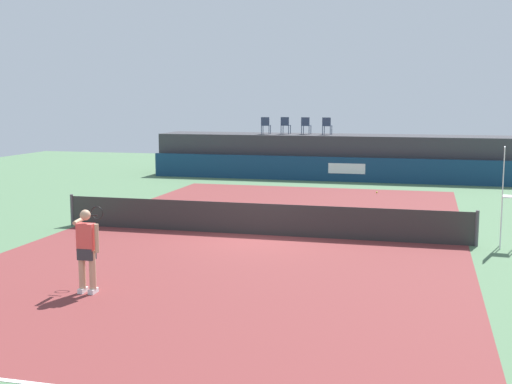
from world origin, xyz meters
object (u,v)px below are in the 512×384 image
at_px(net_post_near, 72,210).
at_px(net_post_far, 477,228).
at_px(spectator_chair_center, 306,125).
at_px(spectator_chair_far_left, 266,125).
at_px(tennis_ball, 377,192).
at_px(umpire_chair, 507,190).
at_px(spectator_chair_left, 285,125).
at_px(tennis_player, 87,248).
at_px(spectator_chair_right, 327,125).

relative_size(net_post_near, net_post_far, 1.00).
bearing_deg(spectator_chair_center, net_post_near, -107.73).
distance_m(spectator_chair_far_left, tennis_ball, 8.47).
xyz_separation_m(spectator_chair_far_left, net_post_far, (9.62, -14.99, -2.19)).
height_order(umpire_chair, net_post_near, umpire_chair).
distance_m(spectator_chair_left, tennis_player, 22.10).
xyz_separation_m(spectator_chair_right, tennis_ball, (2.99, -5.32, -2.66)).
distance_m(umpire_chair, tennis_player, 11.16).
distance_m(spectator_chair_far_left, spectator_chair_left, 1.05).
xyz_separation_m(spectator_chair_center, umpire_chair, (8.24, -15.23, -1.11)).
bearing_deg(net_post_near, spectator_chair_center, 72.27).
bearing_deg(umpire_chair, spectator_chair_center, 118.43).
bearing_deg(spectator_chair_center, spectator_chair_left, 174.14).
relative_size(umpire_chair, tennis_ball, 40.59).
height_order(spectator_chair_center, umpire_chair, spectator_chair_center).
bearing_deg(tennis_ball, umpire_chair, -67.16).
relative_size(spectator_chair_left, spectator_chair_center, 1.00).
xyz_separation_m(spectator_chair_center, tennis_ball, (4.10, -5.39, -2.66)).
bearing_deg(net_post_far, net_post_near, 180.00).
bearing_deg(spectator_chair_right, spectator_chair_far_left, -176.66).
bearing_deg(net_post_near, tennis_ball, 47.69).
bearing_deg(tennis_ball, net_post_near, -132.31).
xyz_separation_m(tennis_player, tennis_ball, (4.77, 16.53, -0.92)).
relative_size(spectator_chair_far_left, spectator_chair_left, 1.00).
distance_m(spectator_chair_left, tennis_ball, 8.03).
xyz_separation_m(umpire_chair, tennis_player, (-8.92, -6.69, -0.63)).
height_order(spectator_chair_far_left, net_post_near, spectator_chair_far_left).
bearing_deg(tennis_player, spectator_chair_center, 88.23).
height_order(spectator_chair_center, net_post_far, spectator_chair_center).
xyz_separation_m(spectator_chair_far_left, spectator_chair_center, (2.09, 0.25, 0.00)).
distance_m(spectator_chair_far_left, umpire_chair, 18.23).
distance_m(spectator_chair_right, net_post_near, 16.46).
xyz_separation_m(spectator_chair_far_left, tennis_ball, (6.19, -5.13, -2.66)).
bearing_deg(net_post_far, spectator_chair_center, 116.29).
relative_size(spectator_chair_center, umpire_chair, 0.32).
bearing_deg(spectator_chair_center, tennis_player, -91.77).
xyz_separation_m(spectator_chair_center, tennis_player, (-0.68, -21.92, -1.73)).
bearing_deg(spectator_chair_far_left, tennis_player, -86.26).
bearing_deg(net_post_far, spectator_chair_far_left, 122.69).
relative_size(spectator_chair_left, net_post_far, 0.89).
distance_m(spectator_chair_far_left, net_post_near, 15.40).
distance_m(spectator_chair_right, tennis_player, 21.99).
distance_m(spectator_chair_far_left, tennis_player, 21.78).
bearing_deg(spectator_chair_right, umpire_chair, -64.81).
height_order(spectator_chair_center, net_post_near, spectator_chair_center).
distance_m(spectator_chair_left, spectator_chair_center, 1.12).
bearing_deg(umpire_chair, spectator_chair_right, 115.19).
distance_m(net_post_far, tennis_player, 10.59).
bearing_deg(tennis_player, net_post_near, 122.15).
bearing_deg(spectator_chair_left, tennis_ball, -46.57).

